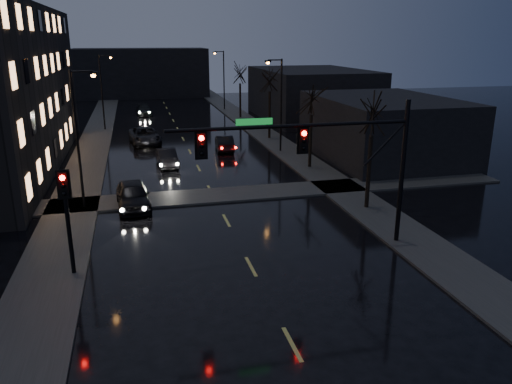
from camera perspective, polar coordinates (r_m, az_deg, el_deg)
ground at (r=15.70m, az=6.51°, el=-20.87°), size 160.00×160.00×0.00m
sidewalk_left at (r=47.68m, az=-18.22°, el=4.71°), size 3.00×140.00×0.12m
sidewalk_right at (r=49.26m, az=1.95°, el=5.95°), size 3.00×140.00×0.12m
sidewalk_cross at (r=31.85m, az=-4.87°, el=-0.40°), size 40.00×3.00×0.12m
commercial_right_near at (r=43.13m, az=14.33°, el=7.11°), size 10.00×14.00×5.00m
commercial_right_far at (r=63.65m, az=6.30°, el=11.08°), size 12.00×18.00×6.00m
far_block at (r=89.72m, az=-13.00°, el=13.15°), size 22.00×10.00×8.00m
signal_mast at (r=22.67m, az=8.35°, el=4.83°), size 11.11×0.41×7.00m
signal_pole_left at (r=21.78m, az=-20.85°, el=-1.73°), size 0.35×0.41×4.53m
tree_near at (r=28.82m, az=13.28°, el=9.90°), size 3.52×3.52×8.08m
tree_mid_a at (r=38.00m, az=6.42°, el=11.30°), size 3.30×3.30×7.58m
tree_mid_b at (r=49.35m, az=1.59°, el=13.64°), size 3.74×3.74×8.59m
tree_far at (r=62.97m, az=-1.85°, el=13.91°), size 3.43×3.43×7.88m
streetlight_l_near at (r=30.09m, az=-19.46°, el=6.88°), size 1.53×0.28×8.00m
streetlight_l_far at (r=56.82m, az=-17.05°, el=11.53°), size 1.53×0.28×8.00m
streetlight_r_mid at (r=43.53m, az=2.62°, el=10.73°), size 1.53×0.28×8.00m
streetlight_r_far at (r=70.74m, az=-3.87°, el=13.19°), size 1.53×0.28×8.00m
oncoming_car_a at (r=30.27m, az=-13.90°, el=-0.37°), size 2.15×4.71×1.56m
oncoming_car_b at (r=39.81m, az=-10.13°, el=3.86°), size 1.68×4.10×1.32m
oncoming_car_c at (r=48.76m, az=-12.59°, el=6.29°), size 3.17×5.86×1.56m
oncoming_car_d at (r=67.60m, az=-12.68°, el=9.11°), size 2.21×4.59×1.29m
lead_car at (r=44.83m, az=-3.64°, el=5.61°), size 1.82×4.28×1.37m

